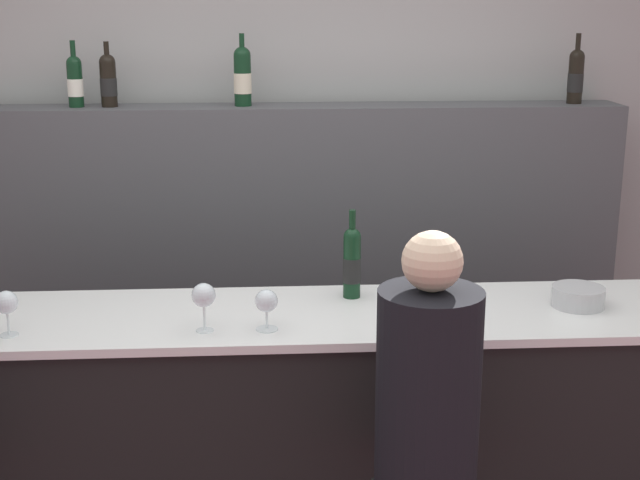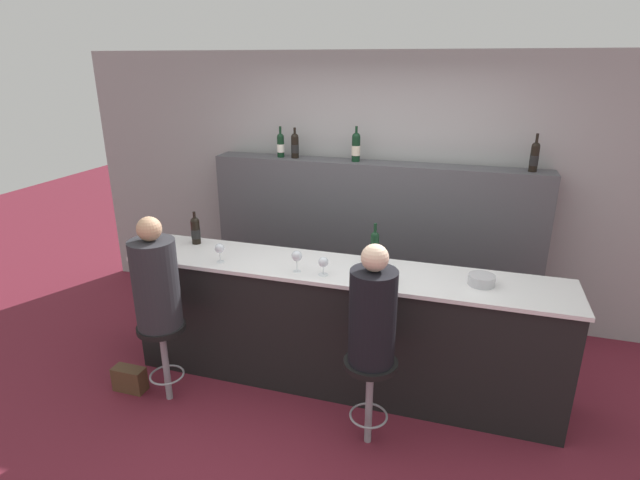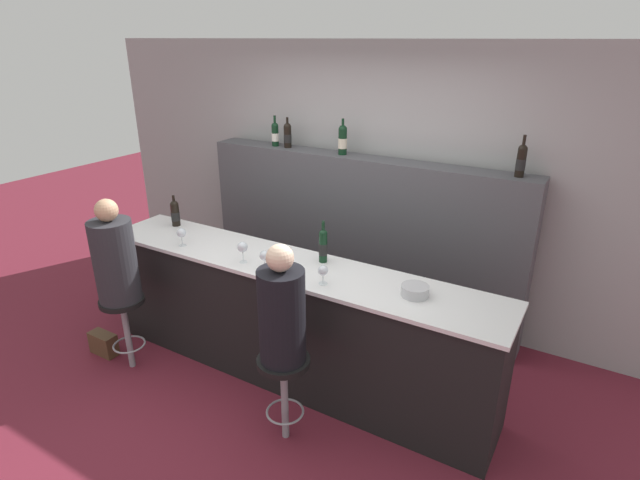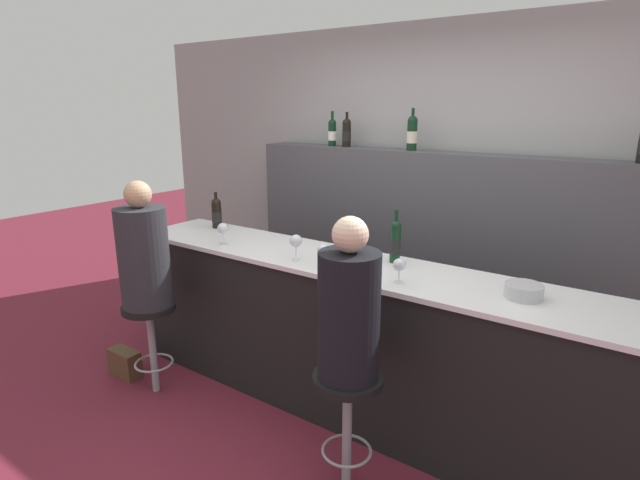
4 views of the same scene
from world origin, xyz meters
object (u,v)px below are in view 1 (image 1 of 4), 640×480
wine_glass_0 (6,304)px  wine_glass_3 (417,299)px  wine_bottle_backbar_2 (243,76)px  wine_bottle_counter_1 (352,262)px  metal_bowl (578,297)px  wine_bottle_backbar_3 (576,76)px  wine_glass_1 (204,296)px  wine_bottle_backbar_0 (75,81)px  wine_bottle_backbar_1 (108,80)px  guest_seated_right (428,386)px  wine_glass_2 (266,302)px

wine_glass_0 → wine_glass_3: size_ratio=1.10×
wine_bottle_backbar_2 → wine_glass_3: (0.59, -1.36, -0.62)m
wine_glass_0 → wine_glass_3: bearing=-0.0°
wine_bottle_counter_1 → wine_glass_3: size_ratio=2.38×
wine_glass_0 → metal_bowl: (1.95, 0.16, -0.07)m
wine_bottle_backbar_3 → wine_glass_1: (-1.67, -1.36, -0.59)m
wine_bottle_backbar_3 → wine_glass_3: wine_bottle_backbar_3 is taller
wine_bottle_counter_1 → wine_bottle_backbar_0: 1.67m
wine_bottle_backbar_2 → wine_glass_1: size_ratio=1.99×
wine_glass_1 → wine_bottle_counter_1: bearing=31.5°
wine_bottle_backbar_1 → wine_bottle_backbar_3: (2.17, 0.00, 0.01)m
metal_bowl → guest_seated_right: bearing=-136.8°
wine_bottle_backbar_3 → wine_bottle_backbar_1: bearing=180.0°
wine_bottle_backbar_2 → wine_glass_1: 1.50m
wine_bottle_counter_1 → wine_bottle_backbar_3: size_ratio=1.01×
wine_bottle_counter_1 → wine_bottle_backbar_1: (-1.02, 1.05, 0.57)m
wine_bottle_backbar_0 → metal_bowl: bearing=-31.4°
wine_glass_2 → wine_glass_3: size_ratio=1.01×
wine_bottle_backbar_0 → wine_glass_2: 1.72m
metal_bowl → wine_glass_2: bearing=-171.6°
wine_bottle_backbar_3 → metal_bowl: wine_bottle_backbar_3 is taller
wine_glass_0 → wine_glass_2: bearing=0.0°
wine_bottle_backbar_2 → wine_glass_2: 1.50m
wine_glass_2 → wine_bottle_backbar_1: bearing=117.2°
wine_bottle_backbar_1 → wine_glass_0: wine_bottle_backbar_1 is taller
metal_bowl → wine_glass_0: bearing=-175.2°
wine_glass_1 → metal_bowl: 1.33m
wine_bottle_backbar_1 → wine_bottle_backbar_3: size_ratio=0.90×
wine_bottle_backbar_2 → guest_seated_right: bearing=-73.0°
wine_bottle_counter_1 → wine_glass_3: (0.19, -0.32, -0.04)m
wine_bottle_counter_1 → wine_glass_1: wine_bottle_counter_1 is taller
wine_bottle_backbar_3 → metal_bowl: 1.42m
wine_glass_1 → wine_glass_2: (0.21, 0.00, -0.03)m
wine_bottle_backbar_3 → wine_glass_0: 2.75m
wine_bottle_counter_1 → wine_glass_0: 1.20m
wine_bottle_backbar_1 → wine_glass_1: bearing=-70.0°
wine_bottle_counter_1 → wine_bottle_backbar_2: 1.27m
wine_bottle_backbar_3 → metal_bowl: (-0.36, -1.20, -0.68)m
wine_bottle_counter_1 → wine_glass_3: wine_bottle_counter_1 is taller
wine_bottle_backbar_0 → wine_bottle_backbar_1: 0.15m
wine_bottle_backbar_2 → metal_bowl: size_ratio=1.75×
wine_bottle_backbar_3 → guest_seated_right: wine_bottle_backbar_3 is taller
wine_glass_3 → wine_glass_1: bearing=180.0°
wine_bottle_backbar_1 → wine_bottle_backbar_3: bearing=0.0°
wine_glass_0 → metal_bowl: bearing=4.8°
wine_bottle_backbar_0 → guest_seated_right: 2.35m
wine_bottle_backbar_3 → wine_glass_2: wine_bottle_backbar_3 is taller
wine_bottle_backbar_2 → wine_glass_3: size_ratio=2.37×
wine_bottle_counter_1 → wine_bottle_backbar_3: (1.15, 1.05, 0.58)m
wine_glass_1 → wine_bottle_backbar_3: bearing=39.2°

